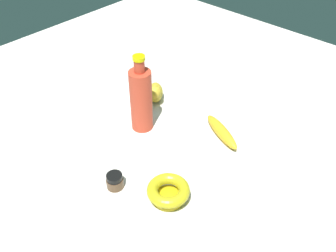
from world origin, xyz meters
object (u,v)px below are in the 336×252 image
(cat_figurine, at_px, (155,92))
(nail_polish_jar, at_px, (114,180))
(bowl, at_px, (168,192))
(banana, at_px, (222,132))
(bottle_tall, at_px, (141,99))

(cat_figurine, height_order, nail_polish_jar, cat_figurine)
(bowl, height_order, nail_polish_jar, bowl)
(cat_figurine, xyz_separation_m, bowl, (0.30, 0.34, -0.01))
(nail_polish_jar, height_order, banana, nail_polish_jar)
(bottle_tall, height_order, cat_figurine, bottle_tall)
(bottle_tall, xyz_separation_m, cat_figurine, (-0.13, -0.07, -0.07))
(bottle_tall, relative_size, cat_figurine, 2.50)
(cat_figurine, bearing_deg, bottle_tall, 27.61)
(banana, bearing_deg, bowl, 123.46)
(bowl, relative_size, nail_polish_jar, 2.38)
(nail_polish_jar, xyz_separation_m, banana, (-0.37, 0.09, -0.00))
(cat_figurine, relative_size, banana, 0.59)
(banana, bearing_deg, cat_figurine, 24.82)
(bottle_tall, height_order, nail_polish_jar, bottle_tall)
(nail_polish_jar, bearing_deg, banana, 165.59)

